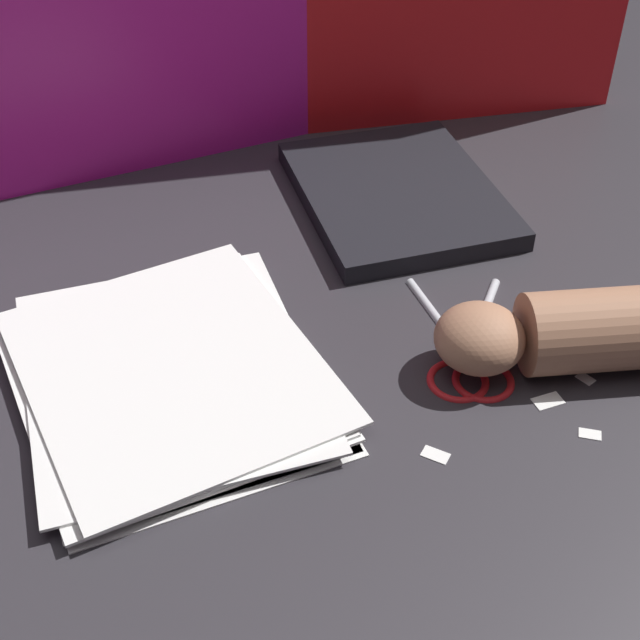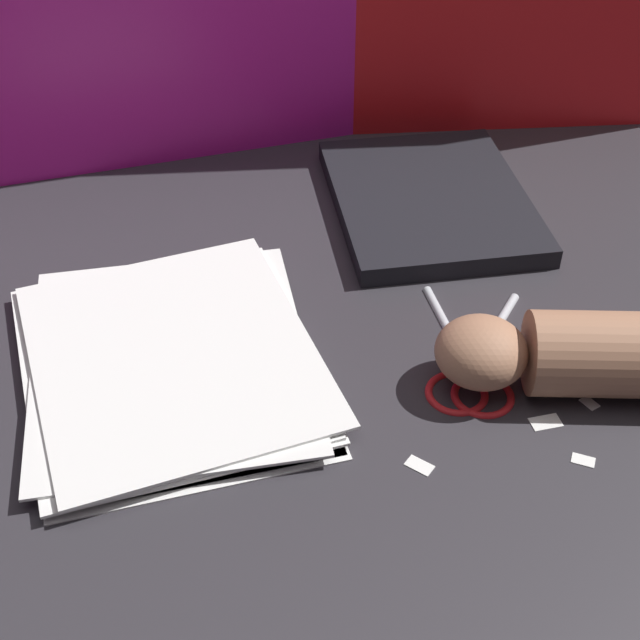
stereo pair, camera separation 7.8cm
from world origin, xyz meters
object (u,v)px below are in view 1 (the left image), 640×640
at_px(scissors, 467,357).
at_px(hand_forearm, 625,328).
at_px(book_closed, 397,194).
at_px(paper_stack, 170,374).

relative_size(scissors, hand_forearm, 0.55).
distance_m(book_closed, hand_forearm, 0.33).
bearing_deg(book_closed, paper_stack, -149.83).
bearing_deg(book_closed, hand_forearm, -78.66).
xyz_separation_m(paper_stack, book_closed, (0.33, 0.19, 0.00)).
xyz_separation_m(book_closed, hand_forearm, (0.07, -0.33, 0.03)).
bearing_deg(scissors, book_closed, 76.74).
distance_m(paper_stack, scissors, 0.27).
bearing_deg(paper_stack, book_closed, 30.17).
bearing_deg(scissors, hand_forearm, -22.42).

